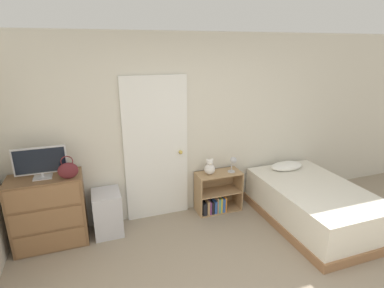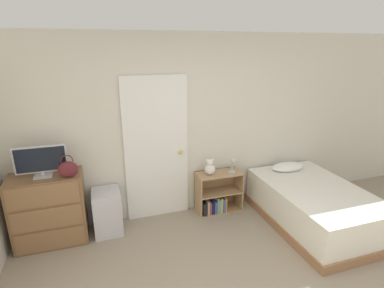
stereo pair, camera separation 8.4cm
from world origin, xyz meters
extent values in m
cube|color=beige|center=(0.00, 2.26, 1.27)|extent=(10.00, 0.06, 2.55)
cube|color=white|center=(-0.43, 2.21, 1.01)|extent=(0.88, 0.04, 2.02)
sphere|color=gold|center=(-0.09, 2.16, 0.95)|extent=(0.06, 0.06, 0.06)
cube|color=brown|center=(-1.83, 1.99, 0.45)|extent=(0.84, 0.43, 0.90)
cube|color=#89613E|center=(-1.83, 1.77, 0.15)|extent=(0.77, 0.01, 0.26)
cube|color=#89613E|center=(-1.83, 1.77, 0.45)|extent=(0.77, 0.01, 0.26)
cube|color=#89613E|center=(-1.83, 1.77, 0.75)|extent=(0.77, 0.01, 0.26)
cube|color=#B7B7BC|center=(-1.83, 1.98, 0.91)|extent=(0.20, 0.16, 0.01)
cylinder|color=#B7B7BC|center=(-1.83, 1.98, 0.93)|extent=(0.04, 0.04, 0.04)
cube|color=#B7B7BC|center=(-1.83, 1.98, 1.12)|extent=(0.57, 0.02, 0.32)
cube|color=black|center=(-1.83, 1.97, 1.12)|extent=(0.54, 0.01, 0.28)
ellipsoid|color=#591E23|center=(-1.55, 1.86, 1.00)|extent=(0.23, 0.11, 0.20)
torus|color=#591E23|center=(-1.55, 1.86, 1.11)|extent=(0.14, 0.01, 0.14)
cube|color=silver|center=(-1.15, 2.00, 0.29)|extent=(0.36, 0.41, 0.58)
cube|color=tan|center=(0.13, 2.05, 0.30)|extent=(0.02, 0.32, 0.61)
cube|color=tan|center=(0.78, 2.05, 0.30)|extent=(0.02, 0.32, 0.61)
cube|color=tan|center=(0.45, 2.05, 0.01)|extent=(0.63, 0.32, 0.02)
cube|color=tan|center=(0.45, 2.05, 0.30)|extent=(0.63, 0.32, 0.02)
cube|color=tan|center=(0.45, 2.05, 0.60)|extent=(0.63, 0.32, 0.02)
cube|color=tan|center=(0.45, 2.20, 0.30)|extent=(0.67, 0.01, 0.61)
cube|color=black|center=(0.17, 2.00, 0.11)|extent=(0.02, 0.21, 0.18)
cube|color=black|center=(0.20, 2.02, 0.11)|extent=(0.03, 0.24, 0.19)
cube|color=tan|center=(0.24, 2.01, 0.12)|extent=(0.04, 0.22, 0.21)
cube|color=#8C3F8C|center=(0.28, 1.99, 0.11)|extent=(0.02, 0.18, 0.19)
cube|color=black|center=(0.31, 1.99, 0.11)|extent=(0.03, 0.19, 0.18)
cube|color=#3359B2|center=(0.36, 1.99, 0.11)|extent=(0.04, 0.18, 0.19)
cube|color=tan|center=(0.39, 2.02, 0.14)|extent=(0.02, 0.25, 0.24)
cube|color=teal|center=(0.42, 2.02, 0.13)|extent=(0.03, 0.24, 0.22)
cube|color=gold|center=(0.45, 2.02, 0.13)|extent=(0.02, 0.24, 0.23)
cube|color=#3359B2|center=(0.49, 2.01, 0.12)|extent=(0.04, 0.23, 0.21)
cube|color=orange|center=(0.52, 2.01, 0.13)|extent=(0.02, 0.22, 0.23)
sphere|color=silver|center=(0.30, 2.05, 0.68)|extent=(0.16, 0.16, 0.16)
sphere|color=silver|center=(0.30, 2.05, 0.79)|extent=(0.10, 0.10, 0.10)
sphere|color=silver|center=(0.30, 2.01, 0.78)|extent=(0.03, 0.03, 0.03)
sphere|color=silver|center=(0.27, 2.05, 0.82)|extent=(0.04, 0.04, 0.04)
sphere|color=silver|center=(0.34, 2.05, 0.82)|extent=(0.04, 0.04, 0.04)
cylinder|color=#B2B2B7|center=(0.64, 2.02, 0.61)|extent=(0.11, 0.11, 0.01)
cylinder|color=#B2B2B7|center=(0.64, 2.02, 0.69)|extent=(0.01, 0.01, 0.15)
sphere|color=#B2B2B7|center=(0.66, 2.00, 0.79)|extent=(0.10, 0.10, 0.10)
cube|color=#996B47|center=(1.56, 1.31, 0.06)|extent=(1.17, 1.80, 0.12)
cube|color=silver|center=(1.56, 1.31, 0.33)|extent=(1.14, 1.75, 0.43)
ellipsoid|color=white|center=(1.56, 1.95, 0.60)|extent=(0.53, 0.28, 0.12)
camera|label=1|loc=(-1.25, -1.61, 2.36)|focal=28.00mm
camera|label=2|loc=(-1.17, -1.64, 2.36)|focal=28.00mm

